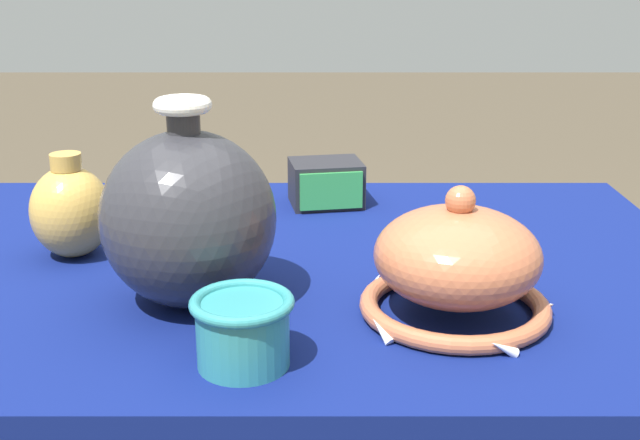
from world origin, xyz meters
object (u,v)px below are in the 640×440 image
Objects in this scene: mosaic_tile_box at (325,183)px; pot_squat_porcelain at (166,190)px; vase_dome_bell at (456,266)px; jar_round_ochre at (70,211)px; vase_tall_bulbous at (187,218)px; cup_wide_teal at (242,328)px.

pot_squat_porcelain is (-0.27, -0.02, -0.01)m from mosaic_tile_box.
mosaic_tile_box is 0.95× the size of pot_squat_porcelain.
vase_dome_bell reaches higher than pot_squat_porcelain.
vase_tall_bulbous is at bearing -39.60° from jar_round_ochre.
vase_dome_bell is at bearing -81.05° from mosaic_tile_box.
mosaic_tile_box is 0.43m from jar_round_ochre.
cup_wide_teal is 0.42m from jar_round_ochre.
cup_wide_teal is (0.18, -0.54, 0.01)m from pot_squat_porcelain.
mosaic_tile_box is 1.22× the size of cup_wide_teal.
cup_wide_teal is 0.73× the size of jar_round_ochre.
jar_round_ochre reaches higher than cup_wide_teal.
vase_tall_bulbous is 0.19m from cup_wide_teal.
jar_round_ochre is (-0.51, 0.20, 0.00)m from vase_dome_bell.
cup_wide_teal is (-0.24, -0.12, -0.02)m from vase_dome_bell.
pot_squat_porcelain is (-0.10, 0.38, -0.08)m from vase_tall_bulbous.
vase_tall_bulbous is 1.07× the size of vase_dome_bell.
pot_squat_porcelain is (-0.42, 0.42, -0.03)m from vase_dome_bell.
jar_round_ochre is (-0.27, 0.32, 0.03)m from cup_wide_teal.
vase_dome_bell is 1.79× the size of mosaic_tile_box.
mosaic_tile_box is at bearing 108.74° from vase_dome_bell.
vase_tall_bulbous is at bearing 115.72° from cup_wide_teal.
vase_dome_bell is 0.54m from jar_round_ochre.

